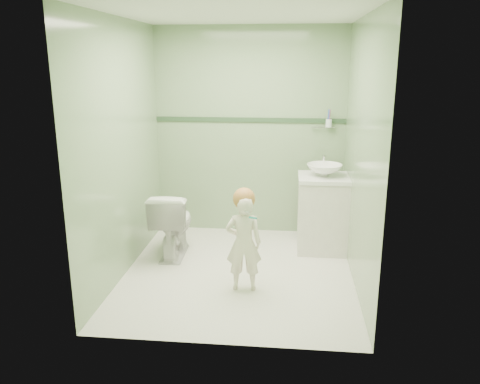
# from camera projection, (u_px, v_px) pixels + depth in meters

# --- Properties ---
(ground) EXTENTS (2.50, 2.50, 0.00)m
(ground) POSITION_uv_depth(u_px,v_px,m) (238.00, 272.00, 4.74)
(ground) COLOR silver
(ground) RESTS_ON ground
(room_shell) EXTENTS (2.50, 2.54, 2.40)m
(room_shell) POSITION_uv_depth(u_px,v_px,m) (238.00, 152.00, 4.43)
(room_shell) COLOR #85A877
(room_shell) RESTS_ON ground
(trim_stripe) EXTENTS (2.20, 0.02, 0.05)m
(trim_stripe) POSITION_uv_depth(u_px,v_px,m) (250.00, 120.00, 5.57)
(trim_stripe) COLOR #2D4A2E
(trim_stripe) RESTS_ON room_shell
(vanity) EXTENTS (0.52, 0.50, 0.80)m
(vanity) POSITION_uv_depth(u_px,v_px,m) (322.00, 215.00, 5.22)
(vanity) COLOR white
(vanity) RESTS_ON ground
(counter) EXTENTS (0.54, 0.52, 0.04)m
(counter) POSITION_uv_depth(u_px,v_px,m) (324.00, 178.00, 5.12)
(counter) COLOR white
(counter) RESTS_ON vanity
(basin) EXTENTS (0.37, 0.37, 0.13)m
(basin) POSITION_uv_depth(u_px,v_px,m) (324.00, 170.00, 5.09)
(basin) COLOR white
(basin) RESTS_ON counter
(faucet) EXTENTS (0.03, 0.13, 0.18)m
(faucet) POSITION_uv_depth(u_px,v_px,m) (324.00, 159.00, 5.25)
(faucet) COLOR silver
(faucet) RESTS_ON counter
(cup_holder) EXTENTS (0.26, 0.07, 0.21)m
(cup_holder) POSITION_uv_depth(u_px,v_px,m) (328.00, 123.00, 5.44)
(cup_holder) COLOR silver
(cup_holder) RESTS_ON room_shell
(toilet) EXTENTS (0.42, 0.70, 0.71)m
(toilet) POSITION_uv_depth(u_px,v_px,m) (173.00, 223.00, 5.09)
(toilet) COLOR white
(toilet) RESTS_ON ground
(toddler) EXTENTS (0.34, 0.24, 0.88)m
(toddler) POSITION_uv_depth(u_px,v_px,m) (244.00, 243.00, 4.29)
(toddler) COLOR white
(toddler) RESTS_ON ground
(hair_cap) EXTENTS (0.20, 0.20, 0.20)m
(hair_cap) POSITION_uv_depth(u_px,v_px,m) (244.00, 199.00, 4.21)
(hair_cap) COLOR #B9783B
(hair_cap) RESTS_ON toddler
(teal_toothbrush) EXTENTS (0.11, 0.14, 0.08)m
(teal_toothbrush) POSITION_uv_depth(u_px,v_px,m) (252.00, 217.00, 4.10)
(teal_toothbrush) COLOR teal
(teal_toothbrush) RESTS_ON toddler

